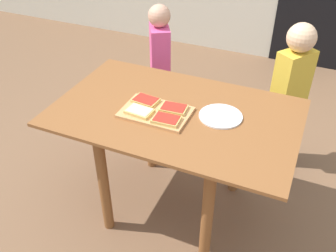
{
  "coord_description": "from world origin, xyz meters",
  "views": [
    {
      "loc": [
        0.65,
        -1.6,
        1.92
      ],
      "look_at": [
        -0.05,
        0.0,
        0.65
      ],
      "focal_mm": 39.93,
      "sensor_mm": 36.0,
      "label": 1
    }
  ],
  "objects_px": {
    "child_left": "(160,62)",
    "child_right": "(291,87)",
    "plate_white_right": "(221,116)",
    "dining_table": "(175,132)",
    "pizza_slice_far_right": "(174,108)",
    "cutting_board": "(156,112)",
    "pizza_slice_near_right": "(166,119)",
    "pizza_slice_near_left": "(139,111)",
    "pizza_slice_far_left": "(146,100)"
  },
  "relations": [
    {
      "from": "dining_table",
      "to": "cutting_board",
      "type": "height_order",
      "value": "cutting_board"
    },
    {
      "from": "dining_table",
      "to": "plate_white_right",
      "type": "bearing_deg",
      "value": 10.49
    },
    {
      "from": "plate_white_right",
      "to": "child_right",
      "type": "xyz_separation_m",
      "value": [
        0.29,
        0.72,
        -0.13
      ]
    },
    {
      "from": "cutting_board",
      "to": "pizza_slice_far_right",
      "type": "height_order",
      "value": "pizza_slice_far_right"
    },
    {
      "from": "child_right",
      "to": "cutting_board",
      "type": "bearing_deg",
      "value": -127.15
    },
    {
      "from": "cutting_board",
      "to": "pizza_slice_far_left",
      "type": "bearing_deg",
      "value": 145.39
    },
    {
      "from": "plate_white_right",
      "to": "child_left",
      "type": "distance_m",
      "value": 1.06
    },
    {
      "from": "cutting_board",
      "to": "pizza_slice_near_right",
      "type": "xyz_separation_m",
      "value": [
        0.09,
        -0.06,
        0.02
      ]
    },
    {
      "from": "cutting_board",
      "to": "pizza_slice_far_left",
      "type": "relative_size",
      "value": 2.45
    },
    {
      "from": "pizza_slice_far_right",
      "to": "pizza_slice_near_right",
      "type": "height_order",
      "value": "same"
    },
    {
      "from": "pizza_slice_near_right",
      "to": "child_right",
      "type": "relative_size",
      "value": 0.14
    },
    {
      "from": "pizza_slice_far_right",
      "to": "dining_table",
      "type": "bearing_deg",
      "value": 62.21
    },
    {
      "from": "cutting_board",
      "to": "plate_white_right",
      "type": "relative_size",
      "value": 1.58
    },
    {
      "from": "dining_table",
      "to": "child_left",
      "type": "relative_size",
      "value": 1.28
    },
    {
      "from": "pizza_slice_near_right",
      "to": "pizza_slice_far_left",
      "type": "xyz_separation_m",
      "value": [
        -0.18,
        0.13,
        0.0
      ]
    },
    {
      "from": "pizza_slice_near_left",
      "to": "plate_white_right",
      "type": "xyz_separation_m",
      "value": [
        0.41,
        0.16,
        -0.02
      ]
    },
    {
      "from": "pizza_slice_far_right",
      "to": "plate_white_right",
      "type": "height_order",
      "value": "pizza_slice_far_right"
    },
    {
      "from": "child_right",
      "to": "pizza_slice_far_right",
      "type": "bearing_deg",
      "value": -124.96
    },
    {
      "from": "cutting_board",
      "to": "child_left",
      "type": "distance_m",
      "value": 0.97
    },
    {
      "from": "pizza_slice_far_left",
      "to": "plate_white_right",
      "type": "distance_m",
      "value": 0.43
    },
    {
      "from": "pizza_slice_far_right",
      "to": "pizza_slice_far_left",
      "type": "relative_size",
      "value": 0.98
    },
    {
      "from": "pizza_slice_far_left",
      "to": "child_left",
      "type": "distance_m",
      "value": 0.88
    },
    {
      "from": "pizza_slice_far_left",
      "to": "plate_white_right",
      "type": "height_order",
      "value": "pizza_slice_far_left"
    },
    {
      "from": "dining_table",
      "to": "pizza_slice_near_left",
      "type": "xyz_separation_m",
      "value": [
        -0.17,
        -0.11,
        0.17
      ]
    },
    {
      "from": "pizza_slice_near_right",
      "to": "child_right",
      "type": "bearing_deg",
      "value": 58.77
    },
    {
      "from": "pizza_slice_near_right",
      "to": "child_left",
      "type": "height_order",
      "value": "child_left"
    },
    {
      "from": "pizza_slice_near_right",
      "to": "dining_table",
      "type": "bearing_deg",
      "value": 88.25
    },
    {
      "from": "plate_white_right",
      "to": "child_left",
      "type": "bearing_deg",
      "value": 132.94
    },
    {
      "from": "pizza_slice_far_left",
      "to": "plate_white_right",
      "type": "relative_size",
      "value": 0.64
    },
    {
      "from": "pizza_slice_far_right",
      "to": "child_left",
      "type": "relative_size",
      "value": 0.14
    },
    {
      "from": "dining_table",
      "to": "pizza_slice_far_left",
      "type": "height_order",
      "value": "pizza_slice_far_left"
    },
    {
      "from": "pizza_slice_near_left",
      "to": "child_right",
      "type": "height_order",
      "value": "child_right"
    },
    {
      "from": "dining_table",
      "to": "pizza_slice_near_left",
      "type": "relative_size",
      "value": 8.97
    },
    {
      "from": "cutting_board",
      "to": "child_right",
      "type": "distance_m",
      "value": 1.04
    },
    {
      "from": "cutting_board",
      "to": "pizza_slice_far_left",
      "type": "height_order",
      "value": "pizza_slice_far_left"
    },
    {
      "from": "plate_white_right",
      "to": "child_right",
      "type": "bearing_deg",
      "value": 68.07
    },
    {
      "from": "pizza_slice_far_left",
      "to": "pizza_slice_far_right",
      "type": "bearing_deg",
      "value": -3.84
    },
    {
      "from": "pizza_slice_near_left",
      "to": "child_right",
      "type": "distance_m",
      "value": 1.13
    },
    {
      "from": "plate_white_right",
      "to": "dining_table",
      "type": "bearing_deg",
      "value": -169.51
    },
    {
      "from": "pizza_slice_far_right",
      "to": "pizza_slice_near_left",
      "type": "bearing_deg",
      "value": -147.61
    },
    {
      "from": "cutting_board",
      "to": "child_right",
      "type": "bearing_deg",
      "value": 52.85
    },
    {
      "from": "pizza_slice_far_left",
      "to": "dining_table",
      "type": "bearing_deg",
      "value": -0.11
    },
    {
      "from": "cutting_board",
      "to": "plate_white_right",
      "type": "height_order",
      "value": "cutting_board"
    },
    {
      "from": "pizza_slice_near_right",
      "to": "pizza_slice_far_left",
      "type": "relative_size",
      "value": 0.97
    },
    {
      "from": "child_left",
      "to": "dining_table",
      "type": "bearing_deg",
      "value": -60.1
    },
    {
      "from": "dining_table",
      "to": "pizza_slice_near_left",
      "type": "bearing_deg",
      "value": -145.75
    },
    {
      "from": "pizza_slice_near_left",
      "to": "plate_white_right",
      "type": "distance_m",
      "value": 0.44
    },
    {
      "from": "dining_table",
      "to": "plate_white_right",
      "type": "height_order",
      "value": "plate_white_right"
    },
    {
      "from": "plate_white_right",
      "to": "child_right",
      "type": "height_order",
      "value": "child_right"
    },
    {
      "from": "child_left",
      "to": "child_right",
      "type": "distance_m",
      "value": 1.0
    }
  ]
}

